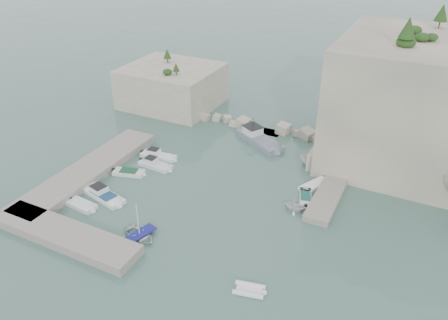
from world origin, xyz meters
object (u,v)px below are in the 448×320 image
at_px(inflatable_dinghy, 249,291).
at_px(tender_east_d, 315,169).
at_px(rowboat, 140,237).
at_px(motorboat_e, 82,207).
at_px(motorboat_d, 104,197).
at_px(tender_east_c, 314,187).
at_px(work_boat, 259,143).
at_px(motorboat_a, 159,158).
at_px(tender_east_a, 295,210).
at_px(motorboat_b, 156,167).
at_px(motorboat_c, 129,174).
at_px(tender_east_b, 305,200).

height_order(inflatable_dinghy, tender_east_d, tender_east_d).
bearing_deg(inflatable_dinghy, rowboat, 160.82).
height_order(motorboat_e, inflatable_dinghy, motorboat_e).
height_order(motorboat_d, tender_east_d, tender_east_d).
distance_m(rowboat, tender_east_c, 23.15).
height_order(motorboat_d, work_boat, work_boat).
relative_size(motorboat_a, work_boat, 0.59).
distance_m(motorboat_a, motorboat_e, 14.28).
relative_size(motorboat_a, motorboat_e, 1.38).
relative_size(motorboat_e, work_boat, 0.43).
height_order(motorboat_a, tender_east_a, tender_east_a).
distance_m(motorboat_b, tender_east_d, 22.19).
bearing_deg(motorboat_a, rowboat, -67.13).
relative_size(motorboat_a, tender_east_a, 1.99).
relative_size(rowboat, tender_east_c, 0.86).
xyz_separation_m(motorboat_e, tender_east_a, (23.17, 10.97, 0.00)).
distance_m(tender_east_c, tender_east_d, 4.60).
distance_m(motorboat_c, work_boat, 20.53).
distance_m(motorboat_b, tender_east_b, 21.15).
distance_m(motorboat_a, rowboat, 17.66).
bearing_deg(motorboat_d, inflatable_dinghy, -1.27).
xyz_separation_m(rowboat, tender_east_b, (14.03, 15.07, 0.00)).
bearing_deg(rowboat, motorboat_a, 42.94).
distance_m(motorboat_a, tender_east_a, 21.90).
bearing_deg(tender_east_c, rowboat, 168.20).
relative_size(tender_east_c, work_boat, 0.50).
relative_size(motorboat_e, tender_east_c, 0.86).
distance_m(motorboat_b, work_boat, 16.69).
height_order(tender_east_a, tender_east_b, tender_east_a).
height_order(inflatable_dinghy, tender_east_a, tender_east_a).
xyz_separation_m(motorboat_e, tender_east_b, (23.67, 13.58, 0.00)).
relative_size(motorboat_c, motorboat_d, 0.67).
bearing_deg(motorboat_e, motorboat_c, 92.99).
relative_size(motorboat_e, rowboat, 0.99).
bearing_deg(tender_east_a, rowboat, 128.64).
relative_size(motorboat_d, tender_east_b, 1.67).
relative_size(tender_east_a, tender_east_b, 0.70).
bearing_deg(work_boat, tender_east_c, -6.30).
xyz_separation_m(motorboat_e, inflatable_dinghy, (23.46, -3.20, 0.00)).
bearing_deg(motorboat_a, motorboat_c, -105.27).
distance_m(tender_east_a, tender_east_c, 5.86).
relative_size(motorboat_c, tender_east_b, 1.11).
height_order(motorboat_a, tender_east_b, motorboat_a).
xyz_separation_m(tender_east_d, work_boat, (-9.97, 3.86, 0.00)).
xyz_separation_m(motorboat_a, motorboat_d, (-0.48, -11.42, 0.00)).
relative_size(motorboat_d, work_boat, 0.71).
bearing_deg(motorboat_a, tender_east_c, 2.12).
distance_m(tender_east_a, work_boat, 17.58).
relative_size(rowboat, tender_east_b, 1.02).
height_order(motorboat_b, tender_east_c, motorboat_b).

